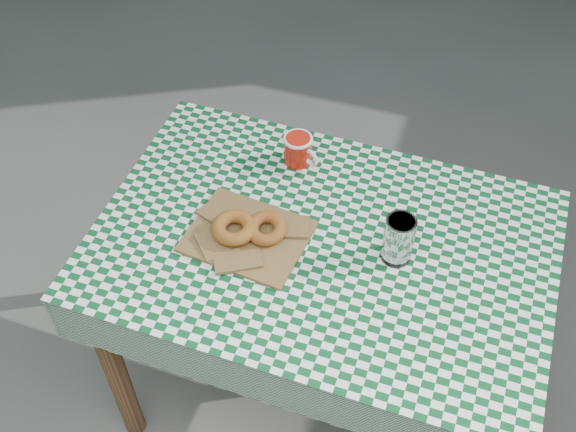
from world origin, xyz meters
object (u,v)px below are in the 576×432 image
Objects in this scene: table at (317,327)px; paper_bag at (248,235)px; drinking_glass at (398,239)px; coffee_mug at (298,149)px.

table is 3.86× the size of paper_bag.
table is 0.48m from drinking_glass.
paper_bag reaches higher than table.
paper_bag is at bearing -70.52° from coffee_mug.
table is at bearing -176.41° from drinking_glass.
coffee_mug is at bearing 120.88° from table.
drinking_glass is (0.32, -0.24, 0.02)m from coffee_mug.
drinking_glass reaches higher than paper_bag.
paper_bag is 0.36m from drinking_glass.
table is 7.42× the size of coffee_mug.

